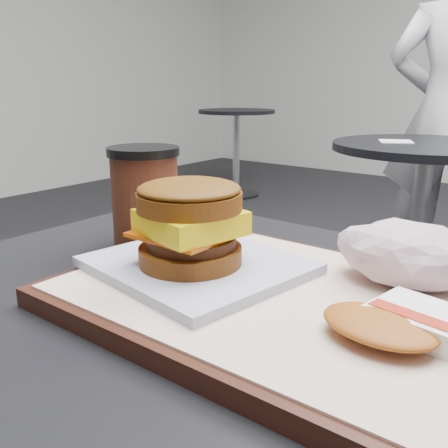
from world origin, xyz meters
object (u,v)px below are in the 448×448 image
coffee_cup (145,197)px  neighbor_table (421,195)px  crumpled_wrapper (407,253)px  breakfast_sandwich (192,234)px  hash_brown (410,325)px  serving_tray (274,299)px

coffee_cup → neighbor_table: size_ratio=0.17×
crumpled_wrapper → breakfast_sandwich: bearing=-149.0°
crumpled_wrapper → coffee_cup: 0.31m
breakfast_sandwich → crumpled_wrapper: 0.20m
crumpled_wrapper → neighbor_table: size_ratio=0.17×
hash_brown → coffee_cup: 0.36m
serving_tray → hash_brown: bearing=-7.2°
serving_tray → breakfast_sandwich: (-0.09, -0.01, 0.05)m
coffee_cup → breakfast_sandwich: bearing=-26.7°
crumpled_wrapper → coffee_cup: (-0.31, -0.03, 0.02)m
serving_tray → coffee_cup: coffee_cup is taller
neighbor_table → breakfast_sandwich: bearing=-81.0°
hash_brown → coffee_cup: (-0.35, 0.07, 0.03)m
serving_tray → coffee_cup: 0.24m
hash_brown → breakfast_sandwich: bearing=179.2°
hash_brown → neighbor_table: bearing=106.0°
hash_brown → crumpled_wrapper: 0.11m
breakfast_sandwich → hash_brown: 0.21m
breakfast_sandwich → coffee_cup: (-0.14, 0.07, 0.00)m
crumpled_wrapper → coffee_cup: coffee_cup is taller
coffee_cup → serving_tray: bearing=-14.3°
serving_tray → hash_brown: size_ratio=3.03×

